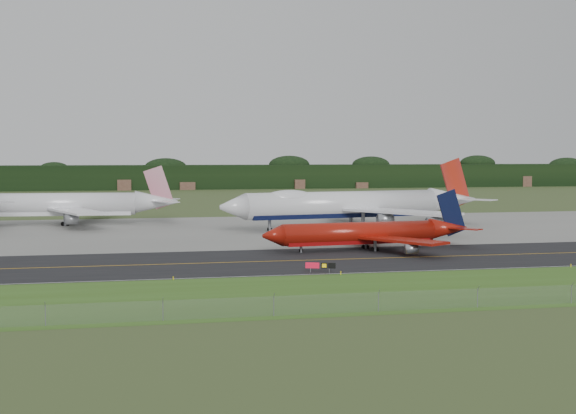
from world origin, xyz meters
The scene contains 15 objects.
ground centered at (0.00, 0.00, 0.00)m, with size 600.00×600.00×0.00m, color #364620.
grass_verge centered at (0.00, -35.00, 0.01)m, with size 400.00×30.00×0.01m, color #375A1A.
taxiway centered at (0.00, -4.00, 0.01)m, with size 400.00×32.00×0.02m, color black.
apron centered at (0.00, 51.00, 0.01)m, with size 400.00×78.00×0.01m, color slate.
taxiway_centreline centered at (0.00, -4.00, 0.03)m, with size 400.00×0.40×0.00m, color orange.
taxiway_edge_line centered at (0.00, -19.50, 0.03)m, with size 400.00×0.25×0.00m, color silver.
perimeter_fence centered at (0.00, -48.00, 1.10)m, with size 320.00×0.10×320.00m.
horizon_treeline centered at (0.00, 273.76, 5.47)m, with size 700.00×25.00×12.00m.
jet_ba_747 centered at (19.43, 48.38, 5.69)m, with size 66.46×54.50×16.73m.
jet_red_737 centered at (10.88, 7.63, 3.05)m, with size 40.92×33.20×11.04m.
jet_star_tail centered at (-47.32, 73.54, 4.93)m, with size 56.03×46.77×14.77m.
taxiway_sign centered at (-5.10, -18.02, 1.06)m, with size 4.33×1.61×1.51m.
edge_marker_left centered at (-27.06, -20.50, 0.25)m, with size 0.16×0.16×0.50m, color yellow.
edge_marker_center centered at (-2.63, -20.50, 0.25)m, with size 0.16×0.16×0.50m, color yellow.
edge_marker_right centered at (34.76, -20.50, 0.25)m, with size 0.16×0.16×0.50m, color yellow.
Camera 1 is at (-34.49, -133.05, 17.73)m, focal length 50.00 mm.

